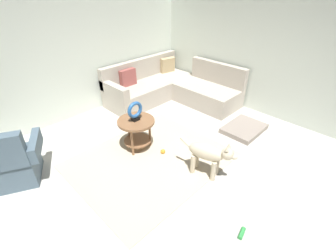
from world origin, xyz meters
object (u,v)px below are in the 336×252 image
(dog_bed_mat, at_px, (244,128))
(dog_toy_rope, at_px, (242,233))
(armchair, at_px, (11,163))
(torus_sculpture, at_px, (135,111))
(sectional_couch, at_px, (171,88))
(dog_toy_ball, at_px, (163,152))
(side_table, at_px, (136,127))
(dog, at_px, (209,154))

(dog_bed_mat, height_order, dog_toy_rope, dog_bed_mat)
(armchair, xyz_separation_m, torus_sculpture, (1.70, -0.62, 0.39))
(sectional_couch, height_order, dog_toy_ball, sectional_couch)
(sectional_couch, bearing_deg, dog_toy_rope, -123.26)
(torus_sculpture, bearing_deg, side_table, 82.87)
(armchair, height_order, side_table, armchair)
(side_table, bearing_deg, dog_bed_mat, -30.12)
(armchair, distance_m, dog_bed_mat, 3.83)
(side_table, bearing_deg, dog_toy_ball, -66.38)
(torus_sculpture, height_order, dog_toy_ball, torus_sculpture)
(dog_toy_ball, xyz_separation_m, dog_toy_rope, (-0.41, -1.69, -0.01))
(torus_sculpture, distance_m, dog_bed_mat, 2.14)
(armchair, bearing_deg, side_table, 6.37)
(armchair, xyz_separation_m, side_table, (1.70, -0.62, 0.09))
(armchair, distance_m, torus_sculpture, 1.85)
(armchair, distance_m, dog_toy_ball, 2.17)
(dog_bed_mat, bearing_deg, dog, -171.67)
(dog, bearing_deg, dog_toy_rope, 43.34)
(sectional_couch, xyz_separation_m, dog_bed_mat, (-0.01, -1.94, -0.24))
(dog, relative_size, dog_toy_rope, 5.50)
(dog, xyz_separation_m, dog_toy_rope, (-0.52, -0.87, -0.35))
(side_table, distance_m, dog_toy_ball, 0.59)
(dog_toy_rope, bearing_deg, side_table, 83.86)
(dog, bearing_deg, torus_sculpture, -92.49)
(torus_sculpture, relative_size, dog_bed_mat, 0.41)
(sectional_couch, xyz_separation_m, armchair, (-3.46, -0.31, 0.03))
(sectional_couch, height_order, armchair, same)
(armchair, relative_size, torus_sculpture, 3.02)
(side_table, bearing_deg, torus_sculpture, -97.13)
(dog_bed_mat, bearing_deg, side_table, 149.88)
(sectional_couch, relative_size, dog_bed_mat, 2.81)
(side_table, bearing_deg, dog, -76.60)
(sectional_couch, xyz_separation_m, side_table, (-1.76, -0.92, 0.13))
(sectional_couch, distance_m, dog_bed_mat, 1.96)
(dog_bed_mat, bearing_deg, dog_toy_rope, -151.23)
(torus_sculpture, relative_size, dog_toy_rope, 2.16)
(side_table, xyz_separation_m, torus_sculpture, (-0.00, -0.00, 0.29))
(dog, bearing_deg, dog_bed_mat, 172.44)
(side_table, height_order, torus_sculpture, torus_sculpture)
(sectional_couch, xyz_separation_m, torus_sculpture, (-1.76, -0.92, 0.42))
(armchair, height_order, dog_toy_ball, armchair)
(armchair, relative_size, dog_bed_mat, 1.23)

